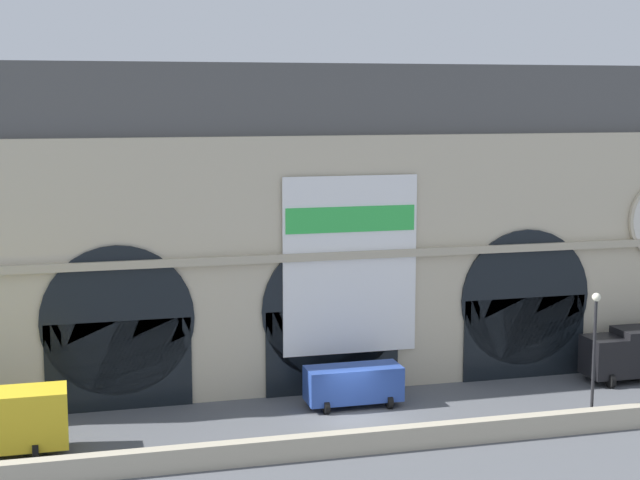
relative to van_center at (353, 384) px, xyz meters
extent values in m
plane|color=#54565B|center=(-0.43, -2.31, -1.25)|extent=(200.00, 200.00, 0.00)
cube|color=#B2A891|center=(-0.43, -6.90, -0.69)|extent=(90.00, 0.70, 1.11)
cube|color=beige|center=(-0.43, 5.62, 6.02)|extent=(49.74, 5.86, 14.53)
cube|color=#4C4C4C|center=(-0.43, 5.92, 15.26)|extent=(49.74, 5.26, 3.95)
cube|color=black|center=(-12.28, 2.64, 1.19)|extent=(7.73, 0.20, 4.87)
cylinder|color=black|center=(-12.28, 2.64, 3.63)|extent=(8.14, 0.20, 8.14)
cube|color=black|center=(-0.43, 2.64, 1.19)|extent=(7.73, 0.20, 4.87)
cylinder|color=black|center=(-0.43, 2.64, 3.63)|extent=(8.14, 0.20, 8.14)
cube|color=black|center=(11.41, 2.64, 1.19)|extent=(7.73, 0.20, 4.87)
cylinder|color=black|center=(11.41, 2.64, 3.63)|extent=(8.14, 0.20, 8.14)
cube|color=white|center=(0.55, 2.52, 6.06)|extent=(7.75, 0.12, 10.06)
cube|color=green|center=(0.55, 2.44, 8.67)|extent=(7.44, 0.04, 1.43)
cube|color=#B6AB91|center=(-0.43, 2.54, 6.65)|extent=(49.74, 0.50, 0.44)
cube|color=gold|center=(-17.76, -3.00, 0.52)|extent=(5.50, 2.30, 2.70)
cylinder|color=black|center=(-16.51, -4.03, -0.83)|extent=(0.28, 0.84, 0.84)
cylinder|color=black|center=(-16.51, -1.96, -0.83)|extent=(0.28, 0.84, 0.84)
cube|color=#28479E|center=(0.00, 0.00, 0.02)|extent=(5.20, 2.00, 1.86)
cylinder|color=black|center=(-1.77, -0.90, -0.91)|extent=(0.28, 0.68, 0.68)
cylinder|color=black|center=(-1.77, 0.90, -0.91)|extent=(0.28, 0.68, 0.68)
cylinder|color=black|center=(1.77, -0.90, -0.91)|extent=(0.28, 0.68, 0.68)
cylinder|color=black|center=(1.77, 0.90, -0.91)|extent=(0.28, 0.68, 0.68)
cube|color=black|center=(15.43, 0.45, 0.32)|extent=(2.00, 2.30, 2.30)
cylinder|color=black|center=(15.33, -0.59, -0.83)|extent=(0.28, 0.84, 0.84)
cylinder|color=black|center=(15.33, 1.48, -0.83)|extent=(0.28, 0.84, 0.84)
cylinder|color=black|center=(10.89, -6.10, 2.00)|extent=(0.16, 0.16, 6.50)
sphere|color=#F2EDCC|center=(10.89, -6.10, 5.43)|extent=(0.44, 0.44, 0.44)
camera|label=1|loc=(-14.88, -49.07, 15.46)|focal=54.92mm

